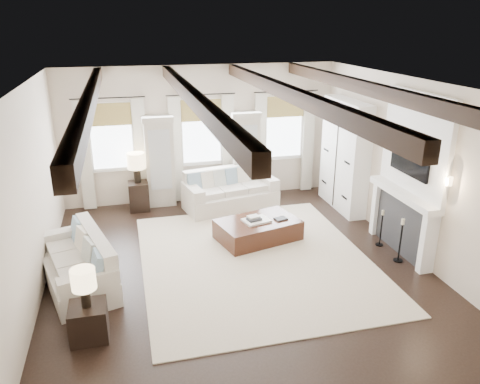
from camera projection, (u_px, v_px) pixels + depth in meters
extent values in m
plane|color=black|center=(240.00, 271.00, 8.21)|extent=(7.50, 7.50, 0.00)
cube|color=beige|center=(201.00, 134.00, 11.07)|extent=(6.50, 0.04, 3.20)
cube|color=beige|center=(340.00, 317.00, 4.24)|extent=(6.50, 0.04, 3.20)
cube|color=beige|center=(27.00, 203.00, 6.91)|extent=(0.04, 7.50, 3.20)
cube|color=beige|center=(415.00, 170.00, 8.40)|extent=(0.04, 7.50, 3.20)
cube|color=white|center=(240.00, 86.00, 7.10)|extent=(6.50, 7.50, 0.04)
cube|color=black|center=(90.00, 99.00, 6.64)|extent=(0.16, 7.40, 0.22)
cube|color=black|center=(191.00, 95.00, 6.97)|extent=(0.16, 7.40, 0.22)
cube|color=black|center=(286.00, 92.00, 7.32)|extent=(0.16, 7.40, 0.22)
cube|color=black|center=(370.00, 89.00, 7.65)|extent=(0.16, 7.40, 0.22)
cube|color=white|center=(112.00, 137.00, 10.55)|extent=(0.90, 0.03, 1.45)
cube|color=olive|center=(109.00, 114.00, 10.32)|extent=(0.94, 0.04, 0.50)
cube|color=beige|center=(85.00, 157.00, 10.45)|extent=(0.28, 0.08, 2.50)
cube|color=beige|center=(141.00, 153.00, 10.74)|extent=(0.28, 0.08, 2.50)
cylinder|color=black|center=(108.00, 98.00, 10.14)|extent=(1.60, 0.02, 0.02)
cube|color=white|center=(201.00, 132.00, 11.02)|extent=(0.90, 0.03, 1.45)
cube|color=olive|center=(201.00, 110.00, 10.79)|extent=(0.94, 0.04, 0.50)
cube|color=beige|center=(176.00, 151.00, 10.92)|extent=(0.28, 0.08, 2.50)
cube|color=beige|center=(228.00, 147.00, 11.21)|extent=(0.28, 0.08, 2.50)
cylinder|color=black|center=(201.00, 94.00, 10.61)|extent=(1.60, 0.02, 0.02)
cube|color=white|center=(284.00, 128.00, 11.49)|extent=(0.90, 0.03, 1.45)
cube|color=olive|center=(285.00, 107.00, 11.26)|extent=(0.94, 0.04, 0.50)
cube|color=beige|center=(260.00, 145.00, 11.39)|extent=(0.28, 0.08, 2.50)
cube|color=beige|center=(308.00, 142.00, 11.68)|extent=(0.28, 0.08, 2.50)
cylinder|color=black|center=(286.00, 91.00, 11.08)|extent=(1.60, 0.02, 0.02)
cube|color=beige|center=(160.00, 164.00, 10.84)|extent=(0.64, 0.38, 2.00)
cube|color=#B2B7BA|center=(160.00, 160.00, 10.61)|extent=(0.48, 0.02, 1.40)
cube|color=beige|center=(157.00, 119.00, 10.47)|extent=(0.70, 0.42, 0.12)
cube|color=beige|center=(245.00, 158.00, 11.31)|extent=(0.64, 0.38, 2.00)
cube|color=#B2B7BA|center=(247.00, 154.00, 11.08)|extent=(0.48, 0.02, 1.40)
cube|color=beige|center=(245.00, 115.00, 10.94)|extent=(0.70, 0.42, 0.12)
cube|color=#232426|center=(403.00, 224.00, 8.74)|extent=(0.18, 1.50, 1.10)
cube|color=black|center=(401.00, 232.00, 8.79)|extent=(0.10, 0.90, 0.70)
cube|color=white|center=(428.00, 243.00, 7.99)|extent=(0.26, 0.14, 1.10)
cube|color=white|center=(379.00, 208.00, 9.48)|extent=(0.26, 0.14, 1.10)
cube|color=white|center=(404.00, 194.00, 8.51)|extent=(0.32, 1.90, 0.12)
cube|color=white|center=(416.00, 143.00, 8.22)|extent=(0.10, 1.90, 1.80)
cube|color=black|center=(411.00, 157.00, 8.29)|extent=(0.07, 1.10, 0.64)
cylinder|color=#FFD899|center=(449.00, 181.00, 7.37)|extent=(0.10, 0.10, 0.14)
cube|color=silver|center=(345.00, 155.00, 10.61)|extent=(0.40, 1.70, 2.50)
cube|color=black|center=(336.00, 156.00, 10.57)|extent=(0.01, 0.02, 2.40)
cube|color=beige|center=(255.00, 259.00, 8.58)|extent=(4.06, 4.74, 0.02)
cube|color=beige|center=(231.00, 200.00, 10.91)|extent=(2.25, 1.35, 0.40)
cube|color=beige|center=(224.00, 177.00, 11.06)|extent=(2.01, 0.61, 0.50)
cube|color=beige|center=(193.00, 192.00, 10.42)|extent=(0.43, 0.94, 0.26)
cube|color=beige|center=(266.00, 181.00, 11.17)|extent=(0.43, 0.94, 0.26)
cube|color=beige|center=(208.00, 193.00, 10.54)|extent=(0.67, 0.70, 0.14)
cube|color=beige|center=(232.00, 189.00, 10.77)|extent=(0.67, 0.70, 0.14)
cube|color=beige|center=(254.00, 186.00, 11.01)|extent=(0.67, 0.70, 0.14)
cube|color=#7293A9|center=(197.00, 182.00, 10.61)|extent=(0.46, 0.30, 0.44)
cube|color=silver|center=(209.00, 180.00, 10.73)|extent=(0.46, 0.30, 0.44)
cube|color=#E9E9C6|center=(221.00, 178.00, 10.85)|extent=(0.46, 0.30, 0.44)
cube|color=#7293A9|center=(233.00, 177.00, 10.97)|extent=(0.46, 0.30, 0.44)
cube|color=silver|center=(245.00, 175.00, 11.09)|extent=(0.46, 0.30, 0.44)
cube|color=#E9E9C6|center=(256.00, 173.00, 11.21)|extent=(0.46, 0.30, 0.44)
cube|color=beige|center=(77.00, 274.00, 7.72)|extent=(1.44, 2.20, 0.39)
cube|color=beige|center=(96.00, 246.00, 7.74)|extent=(0.74, 1.92, 0.48)
cube|color=beige|center=(64.00, 236.00, 8.34)|extent=(0.91, 0.48, 0.25)
cube|color=beige|center=(88.00, 282.00, 6.89)|extent=(0.91, 0.48, 0.25)
cube|color=beige|center=(66.00, 247.00, 8.07)|extent=(0.71, 0.68, 0.14)
cube|color=beige|center=(73.00, 261.00, 7.61)|extent=(0.71, 0.68, 0.14)
cube|color=beige|center=(80.00, 276.00, 7.16)|extent=(0.71, 0.68, 0.14)
cube|color=#7293A9|center=(76.00, 230.00, 8.24)|extent=(0.31, 0.45, 0.42)
cube|color=silver|center=(83.00, 241.00, 7.85)|extent=(0.31, 0.45, 0.42)
cube|color=#E9E9C6|center=(89.00, 252.00, 7.46)|extent=(0.31, 0.45, 0.42)
cube|color=#7293A9|center=(97.00, 265.00, 7.06)|extent=(0.31, 0.45, 0.42)
cube|color=black|center=(258.00, 230.00, 9.32)|extent=(1.75, 1.33, 0.41)
cube|color=white|center=(256.00, 220.00, 9.20)|extent=(0.58, 0.49, 0.04)
cube|color=#262628|center=(254.00, 219.00, 9.17)|extent=(0.30, 0.26, 0.04)
cube|color=beige|center=(253.00, 217.00, 9.19)|extent=(0.26, 0.22, 0.03)
cube|color=#262628|center=(281.00, 219.00, 9.30)|extent=(0.28, 0.23, 0.03)
cube|color=black|center=(89.00, 322.00, 6.41)|extent=(0.50, 0.50, 0.50)
cylinder|color=black|center=(86.00, 297.00, 6.28)|extent=(0.13, 0.13, 0.27)
cylinder|color=#F9D89E|center=(83.00, 279.00, 6.18)|extent=(0.33, 0.33, 0.29)
cube|color=black|center=(139.00, 196.00, 10.74)|extent=(0.45, 0.45, 0.67)
cylinder|color=black|center=(137.00, 175.00, 10.57)|extent=(0.16, 0.16, 0.33)
cylinder|color=#F9D89E|center=(136.00, 161.00, 10.45)|extent=(0.40, 0.40, 0.36)
cylinder|color=black|center=(398.00, 260.00, 8.55)|extent=(0.17, 0.17, 0.02)
cylinder|color=black|center=(400.00, 243.00, 8.42)|extent=(0.03, 0.03, 0.74)
cylinder|color=beige|center=(403.00, 222.00, 8.28)|extent=(0.06, 0.06, 0.11)
cylinder|color=black|center=(379.00, 245.00, 9.15)|extent=(0.15, 0.15, 0.02)
cylinder|color=black|center=(381.00, 230.00, 9.04)|extent=(0.03, 0.03, 0.65)
cylinder|color=beige|center=(383.00, 213.00, 8.91)|extent=(0.06, 0.06, 0.09)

